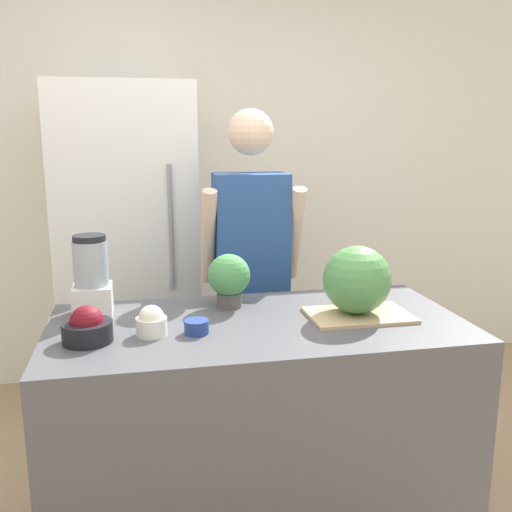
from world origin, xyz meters
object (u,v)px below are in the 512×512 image
object	(u,v)px
bowl_cream	(151,322)
watermelon	(357,280)
bowl_small_blue	(196,327)
potted_plant	(229,278)
bowl_cherries	(87,328)
blender	(91,278)
person	(251,275)
refrigerator	(129,250)

from	to	relation	value
bowl_cream	watermelon	bearing A→B (deg)	4.33
bowl_small_blue	potted_plant	bearing A→B (deg)	60.45
potted_plant	bowl_cherries	bearing A→B (deg)	-150.91
bowl_small_blue	potted_plant	distance (m)	0.35
bowl_cherries	blender	bearing A→B (deg)	90.37
bowl_small_blue	blender	world-z (taller)	blender
blender	bowl_cream	bearing A→B (deg)	-52.34
watermelon	bowl_cream	size ratio (longest dim) A/B	2.41
person	potted_plant	xyz separation A→B (m)	(-0.19, -0.52, 0.12)
watermelon	potted_plant	xyz separation A→B (m)	(-0.47, 0.22, -0.02)
refrigerator	bowl_cherries	world-z (taller)	refrigerator
refrigerator	bowl_cream	size ratio (longest dim) A/B	16.91
person	watermelon	distance (m)	0.80
refrigerator	bowl_small_blue	bearing A→B (deg)	-79.68
refrigerator	bowl_cherries	size ratio (longest dim) A/B	10.85
refrigerator	bowl_small_blue	xyz separation A→B (m)	(0.25, -1.40, -0.01)
refrigerator	bowl_cherries	distance (m)	1.41
blender	potted_plant	xyz separation A→B (m)	(0.55, -0.01, -0.03)
blender	bowl_cherries	bearing A→B (deg)	-89.63
person	potted_plant	distance (m)	0.57
refrigerator	potted_plant	distance (m)	1.19
person	blender	xyz separation A→B (m)	(-0.74, -0.51, 0.15)
bowl_cream	bowl_small_blue	size ratio (longest dim) A/B	1.24
watermelon	bowl_cherries	bearing A→B (deg)	-175.27
bowl_cream	bowl_small_blue	world-z (taller)	bowl_cream
refrigerator	person	world-z (taller)	refrigerator
refrigerator	person	distance (m)	0.85
refrigerator	bowl_cream	world-z (taller)	refrigerator
bowl_cream	bowl_small_blue	xyz separation A→B (m)	(0.16, -0.01, -0.02)
blender	potted_plant	size ratio (longest dim) A/B	1.44
refrigerator	blender	world-z (taller)	refrigerator
blender	refrigerator	bearing A→B (deg)	83.48
blender	potted_plant	distance (m)	0.55
person	bowl_cherries	size ratio (longest dim) A/B	9.98
blender	bowl_small_blue	bearing A→B (deg)	-38.32
refrigerator	potted_plant	xyz separation A→B (m)	(0.42, -1.11, 0.09)
watermelon	potted_plant	distance (m)	0.52
watermelon	bowl_small_blue	distance (m)	0.65
bowl_cream	blender	bearing A→B (deg)	127.66
person	blender	size ratio (longest dim) A/B	5.36
bowl_cherries	bowl_small_blue	size ratio (longest dim) A/B	1.94
refrigerator	blender	bearing A→B (deg)	-96.52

